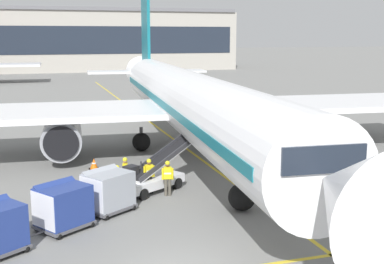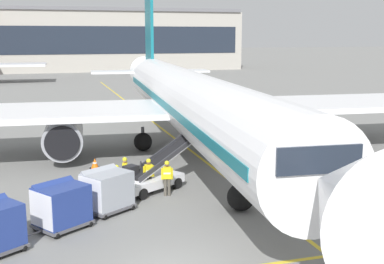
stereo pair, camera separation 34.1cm
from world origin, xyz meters
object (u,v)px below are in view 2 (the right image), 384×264
(parked_airplane, at_px, (187,101))
(ground_crew_by_loader, at_px, (125,172))
(belt_loader, at_px, (153,174))
(baggage_cart_second, at_px, (61,205))
(ground_crew_marshaller, at_px, (117,180))
(safety_cone_engine_keepout, at_px, (95,164))
(ground_crew_wingwalker, at_px, (167,176))
(ground_crew_by_carts, at_px, (149,173))
(baggage_cart_lead, at_px, (106,189))

(parked_airplane, xyz_separation_m, ground_crew_by_loader, (-5.35, -7.45, -2.46))
(belt_loader, distance_m, baggage_cart_second, 6.17)
(ground_crew_marshaller, distance_m, safety_cone_engine_keepout, 6.14)
(parked_airplane, distance_m, ground_crew_wingwalker, 9.75)
(belt_loader, height_order, safety_cone_engine_keepout, belt_loader)
(ground_crew_by_carts, xyz_separation_m, ground_crew_marshaller, (-1.68, -0.75, 0.00))
(parked_airplane, distance_m, belt_loader, 8.95)
(ground_crew_by_loader, relative_size, ground_crew_marshaller, 1.00)
(ground_crew_marshaller, xyz_separation_m, ground_crew_wingwalker, (2.44, 0.09, 0.00))
(baggage_cart_second, height_order, ground_crew_wingwalker, baggage_cart_second)
(baggage_cart_second, height_order, safety_cone_engine_keepout, baggage_cart_second)
(ground_crew_by_loader, bearing_deg, parked_airplane, 54.32)
(ground_crew_by_loader, distance_m, ground_crew_by_carts, 1.24)
(baggage_cart_lead, height_order, ground_crew_wingwalker, baggage_cart_lead)
(ground_crew_by_carts, bearing_deg, safety_cone_engine_keepout, 111.34)
(baggage_cart_second, relative_size, ground_crew_marshaller, 1.55)
(baggage_cart_lead, bearing_deg, baggage_cart_second, -142.89)
(baggage_cart_lead, height_order, ground_crew_by_loader, baggage_cart_lead)
(ground_crew_wingwalker, bearing_deg, ground_crew_marshaller, -177.83)
(parked_airplane, height_order, baggage_cart_second, parked_airplane)
(baggage_cart_second, bearing_deg, ground_crew_by_carts, 39.43)
(parked_airplane, distance_m, safety_cone_engine_keepout, 7.62)
(parked_airplane, xyz_separation_m, ground_crew_by_carts, (-4.29, -8.09, -2.46))
(belt_loader, bearing_deg, baggage_cart_lead, -136.39)
(ground_crew_marshaller, relative_size, safety_cone_engine_keepout, 2.65)
(baggage_cart_lead, distance_m, ground_crew_by_loader, 2.95)
(baggage_cart_second, relative_size, safety_cone_engine_keepout, 4.11)
(ground_crew_wingwalker, bearing_deg, parked_airplane, 68.06)
(ground_crew_wingwalker, bearing_deg, baggage_cart_lead, -155.97)
(baggage_cart_second, distance_m, ground_crew_marshaller, 3.84)
(belt_loader, height_order, ground_crew_by_carts, belt_loader)
(belt_loader, bearing_deg, baggage_cart_second, -139.02)
(ground_crew_marshaller, bearing_deg, ground_crew_wingwalker, 2.17)
(baggage_cart_lead, relative_size, ground_crew_by_loader, 1.55)
(belt_loader, relative_size, baggage_cart_second, 1.95)
(parked_airplane, bearing_deg, ground_crew_wingwalker, -111.94)
(baggage_cart_second, relative_size, ground_crew_by_carts, 1.55)
(parked_airplane, height_order, safety_cone_engine_keepout, parked_airplane)
(parked_airplane, relative_size, safety_cone_engine_keepout, 70.28)
(ground_crew_by_carts, xyz_separation_m, safety_cone_engine_keepout, (-2.09, 5.34, -0.68))
(ground_crew_marshaller, bearing_deg, ground_crew_by_carts, 24.23)
(baggage_cart_second, xyz_separation_m, ground_crew_marshaller, (2.63, 2.79, -0.00))
(parked_airplane, height_order, belt_loader, parked_airplane)
(baggage_cart_second, xyz_separation_m, ground_crew_by_carts, (4.31, 3.54, -0.00))
(ground_crew_by_loader, bearing_deg, ground_crew_by_carts, -30.88)
(belt_loader, height_order, ground_crew_wingwalker, belt_loader)
(ground_crew_wingwalker, bearing_deg, safety_cone_engine_keepout, 115.40)
(baggage_cart_second, bearing_deg, baggage_cart_lead, 37.11)
(parked_airplane, bearing_deg, ground_crew_by_carts, -117.93)
(ground_crew_by_carts, bearing_deg, ground_crew_wingwalker, -40.94)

